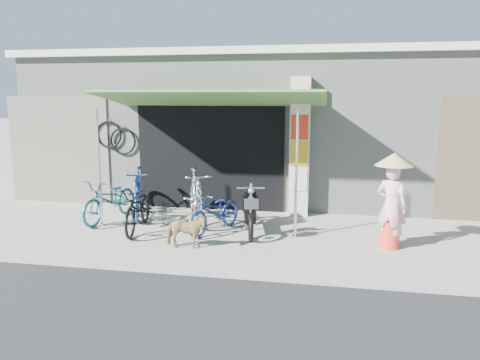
% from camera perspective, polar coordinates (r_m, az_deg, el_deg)
% --- Properties ---
extents(ground, '(80.00, 80.00, 0.00)m').
position_cam_1_polar(ground, '(8.30, 0.07, -8.08)').
color(ground, '#9B978C').
rests_on(ground, ground).
extents(bicycle_shop, '(12.30, 5.30, 3.66)m').
position_cam_1_polar(bicycle_shop, '(12.94, 4.26, 6.83)').
color(bicycle_shop, gray).
rests_on(bicycle_shop, ground).
extents(shop_pillar, '(0.42, 0.44, 3.00)m').
position_cam_1_polar(shop_pillar, '(10.26, 7.30, 3.97)').
color(shop_pillar, beige).
rests_on(shop_pillar, ground).
extents(awning, '(4.60, 1.88, 2.72)m').
position_cam_1_polar(awning, '(9.66, -3.46, 9.68)').
color(awning, '#3D692F').
rests_on(awning, ground).
extents(neighbour_left, '(2.60, 0.06, 2.60)m').
position_cam_1_polar(neighbour_left, '(12.25, -21.18, 3.45)').
color(neighbour_left, '#6B665B').
rests_on(neighbour_left, ground).
extents(bike_teal, '(0.91, 1.82, 0.92)m').
position_cam_1_polar(bike_teal, '(10.20, -15.53, -2.30)').
color(bike_teal, '#165763').
rests_on(bike_teal, ground).
extents(bike_blue, '(1.06, 1.83, 1.06)m').
position_cam_1_polar(bike_blue, '(10.39, -12.31, -1.51)').
color(bike_blue, navy).
rests_on(bike_blue, ground).
extents(bike_black, '(0.84, 1.79, 0.91)m').
position_cam_1_polar(bike_black, '(9.34, -12.28, -3.34)').
color(bike_black, black).
rests_on(bike_black, ground).
extents(bike_silver, '(1.21, 1.89, 1.10)m').
position_cam_1_polar(bike_silver, '(9.76, -5.36, -1.96)').
color(bike_silver, '#A8A8AD').
rests_on(bike_silver, ground).
extents(bike_navy, '(1.10, 1.64, 0.81)m').
position_cam_1_polar(bike_navy, '(9.05, -3.06, -3.85)').
color(bike_navy, navy).
rests_on(bike_navy, ground).
extents(street_dog, '(0.77, 0.42, 0.62)m').
position_cam_1_polar(street_dog, '(8.15, -6.68, -6.22)').
color(street_dog, tan).
rests_on(street_dog, ground).
extents(moped, '(0.62, 1.75, 1.00)m').
position_cam_1_polar(moped, '(9.11, 1.14, -3.44)').
color(moped, black).
rests_on(moped, ground).
extents(nun, '(0.64, 0.64, 1.66)m').
position_cam_1_polar(nun, '(8.44, 18.02, -2.45)').
color(nun, pink).
rests_on(nun, ground).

